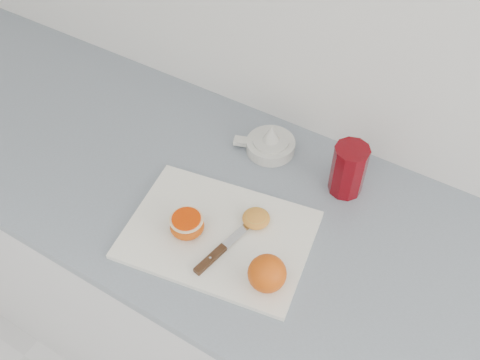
# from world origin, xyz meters

# --- Properties ---
(counter) EXTENTS (2.47, 0.64, 0.89)m
(counter) POSITION_xyz_m (-0.15, 1.70, 0.45)
(counter) COLOR white
(counter) RESTS_ON ground
(cutting_board) EXTENTS (0.43, 0.34, 0.01)m
(cutting_board) POSITION_xyz_m (-0.21, 1.60, 0.90)
(cutting_board) COLOR white
(cutting_board) RESTS_ON counter
(whole_orange) EXTENTS (0.08, 0.08, 0.08)m
(whole_orange) POSITION_xyz_m (-0.06, 1.55, 0.94)
(whole_orange) COLOR #CD5A17
(whole_orange) RESTS_ON cutting_board
(half_orange) EXTENTS (0.07, 0.07, 0.05)m
(half_orange) POSITION_xyz_m (-0.27, 1.57, 0.92)
(half_orange) COLOR #CD5A17
(half_orange) RESTS_ON cutting_board
(squeezed_shell) EXTENTS (0.06, 0.06, 0.03)m
(squeezed_shell) POSITION_xyz_m (-0.16, 1.67, 0.92)
(squeezed_shell) COLOR orange
(squeezed_shell) RESTS_ON cutting_board
(paring_knife) EXTENTS (0.05, 0.19, 0.01)m
(paring_knife) POSITION_xyz_m (-0.18, 1.55, 0.91)
(paring_knife) COLOR #402B19
(paring_knife) RESTS_ON cutting_board
(citrus_juicer) EXTENTS (0.15, 0.12, 0.08)m
(citrus_juicer) POSITION_xyz_m (-0.25, 1.88, 0.91)
(citrus_juicer) COLOR white
(citrus_juicer) RESTS_ON counter
(red_tumbler) EXTENTS (0.08, 0.08, 0.13)m
(red_tumbler) POSITION_xyz_m (-0.04, 1.86, 0.95)
(red_tumbler) COLOR #6A050C
(red_tumbler) RESTS_ON counter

